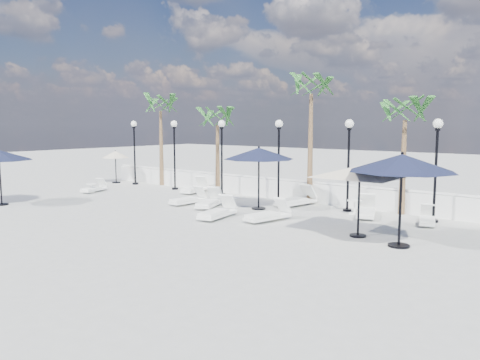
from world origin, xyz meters
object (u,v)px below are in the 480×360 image
Objects in this scene: lounger_8 at (427,219)px; lounger_2 at (94,188)px; lounger_3 at (218,212)px; parasol_navy_mid at (259,154)px; lounger_1 at (188,199)px; lounger_7 at (366,211)px; lounger_6 at (296,200)px; parasol_navy_right at (402,164)px; parasol_cream_sq_b at (360,166)px; parasol_cream_small at (115,155)px; lounger_0 at (195,188)px; lounger_4 at (268,215)px; lounger_5 at (210,202)px.

lounger_2 is at bearing 172.75° from lounger_8.
lounger_3 is 0.70× the size of parasol_navy_mid.
lounger_1 is 0.91× the size of lounger_7.
lounger_6 is (0.89, 4.27, 0.02)m from lounger_3.
parasol_navy_right is 1.57m from parasol_cream_sq_b.
parasol_cream_small is (-19.29, 4.00, -0.75)m from parasol_navy_right.
lounger_7 is (3.48, -0.37, -0.02)m from lounger_6.
parasol_cream_small is (-16.63, 0.34, 1.50)m from lounger_7.
parasol_navy_right is at bearing -75.27° from lounger_7.
lounger_0 is at bearing 131.56° from lounger_3.
lounger_6 is 3.50m from lounger_7.
parasol_cream_sq_b reaches higher than lounger_6.
lounger_0 is 8.06m from lounger_4.
lounger_4 is at bearing -39.84° from lounger_0.
parasol_navy_mid reaches higher than lounger_1.
lounger_6 is 6.22m from parasol_cream_sq_b.
lounger_4 is 4.01m from lounger_7.
lounger_0 is 0.99× the size of lounger_3.
lounger_5 is 0.69× the size of parasol_navy_mid.
parasol_cream_small is (-14.10, 3.45, 1.50)m from lounger_4.
parasol_navy_mid is at bearing 21.88° from lounger_1.
lounger_4 is 4.23m from parasol_cream_sq_b.
lounger_3 is at bearing -173.18° from parasol_cream_sq_b.
lounger_2 is 0.58× the size of parasol_navy_mid.
lounger_0 reaches higher than lounger_5.
lounger_7 is (7.54, 2.36, 0.02)m from lounger_1.
lounger_6 reaches higher than lounger_3.
lounger_2 is 9.94m from lounger_3.
lounger_1 is 0.91× the size of lounger_3.
lounger_4 is at bearing -34.38° from lounger_5.
lounger_3 is at bearing -21.97° from lounger_1.
lounger_4 is 3.60m from lounger_6.
lounger_1 is at bearing -16.57° from parasol_cream_small.
parasol_navy_mid reaches higher than lounger_0.
lounger_0 is 0.66× the size of parasol_navy_right.
parasol_navy_mid is 1.48× the size of parasol_cream_small.
parasol_navy_right is at bearing -23.69° from lounger_6.
lounger_2 is at bearing 169.95° from lounger_7.
parasol_cream_small is (-13.15, -0.02, 1.48)m from lounger_6.
lounger_1 is 8.98m from parasol_cream_sq_b.
lounger_7 is (9.81, -0.36, 0.00)m from lounger_0.
parasol_navy_right is (6.98, -2.34, 0.11)m from parasol_navy_mid.
lounger_3 is 5.93m from parasol_cream_sq_b.
parasol_navy_right reaches higher than lounger_1.
parasol_cream_small reaches higher than lounger_4.
lounger_5 is 0.42× the size of parasol_cream_sq_b.
lounger_7 is at bearing 3.56° from lounger_6.
lounger_1 is 4.01m from parasol_navy_mid.
lounger_8 is at bearing 70.82° from parasol_cream_sq_b.
lounger_3 is 1.00× the size of lounger_7.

